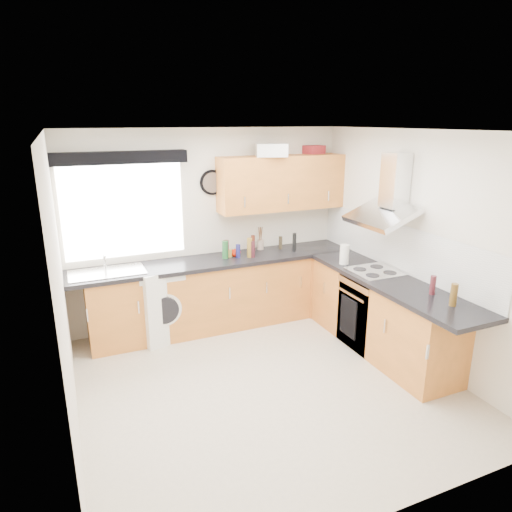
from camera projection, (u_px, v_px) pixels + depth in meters
name	position (u px, v px, depth m)	size (l,w,h in m)	color
ground_plane	(266.00, 383.00, 4.67)	(3.60, 3.60, 0.00)	beige
ceiling	(268.00, 131.00, 3.95)	(3.60, 3.60, 0.02)	white
wall_back	(209.00, 228.00, 5.89)	(3.60, 0.02, 2.50)	silver
wall_front	(393.00, 354.00, 2.72)	(3.60, 0.02, 2.50)	silver
wall_left	(62.00, 295.00, 3.62)	(0.02, 3.60, 2.50)	silver
wall_right	(416.00, 247.00, 4.99)	(0.02, 3.60, 2.50)	silver
window	(124.00, 211.00, 5.40)	(1.40, 0.02, 1.10)	white
window_blind	(120.00, 158.00, 5.14)	(1.50, 0.18, 0.14)	black
splashback	(397.00, 247.00, 5.27)	(0.01, 3.00, 0.54)	white
base_cab_back	(211.00, 296.00, 5.83)	(3.00, 0.58, 0.86)	#B16627
base_cab_corner	(319.00, 279.00, 6.43)	(0.60, 0.60, 0.86)	#B16627
base_cab_right	(380.00, 315.00, 5.25)	(0.58, 2.10, 0.86)	#B16627
worktop_back	(217.00, 261.00, 5.73)	(3.60, 0.62, 0.05)	black
worktop_right	(392.00, 282.00, 4.98)	(0.62, 2.42, 0.05)	black
sink	(107.00, 269.00, 5.21)	(0.84, 0.46, 0.10)	silver
oven	(372.00, 311.00, 5.38)	(0.56, 0.58, 0.85)	black
hob_plate	(375.00, 271.00, 5.24)	(0.52, 0.52, 0.01)	silver
extractor_hood	(388.00, 197.00, 5.03)	(0.52, 0.78, 0.66)	silver
upper_cabinets	(282.00, 183.00, 5.94)	(1.70, 0.35, 0.70)	#B16627
washing_machine	(159.00, 301.00, 5.59)	(0.62, 0.60, 0.91)	white
wall_clock	(213.00, 183.00, 5.71)	(0.32, 0.32, 0.04)	black
casserole	(272.00, 150.00, 5.65)	(0.38, 0.27, 0.16)	white
storage_box	(314.00, 150.00, 6.10)	(0.24, 0.20, 0.11)	maroon
utensil_pot	(260.00, 245.00, 6.14)	(0.09, 0.09, 0.13)	tan
kitchen_roll	(344.00, 254.00, 5.50)	(0.11, 0.11, 0.24)	white
tomato_cluster	(234.00, 253.00, 5.87)	(0.16, 0.16, 0.07)	#A31503
jar_0	(294.00, 242.00, 6.04)	(0.05, 0.05, 0.25)	black
jar_1	(238.00, 251.00, 5.77)	(0.06, 0.06, 0.17)	navy
jar_2	(229.00, 253.00, 5.81)	(0.07, 0.07, 0.10)	olive
jar_3	(281.00, 243.00, 6.15)	(0.05, 0.05, 0.17)	#352C1D
jar_4	(225.00, 250.00, 5.73)	(0.07, 0.07, 0.22)	#1E5527
jar_5	(253.00, 249.00, 5.77)	(0.06, 0.06, 0.21)	#3B151B
jar_6	(226.00, 249.00, 5.78)	(0.07, 0.07, 0.22)	#431F18
jar_7	(294.00, 244.00, 6.05)	(0.04, 0.04, 0.18)	#351314
jar_8	(250.00, 248.00, 5.77)	(0.07, 0.07, 0.25)	olive
jar_9	(253.00, 244.00, 5.99)	(0.05, 0.05, 0.23)	#501E10
bottle_0	(454.00, 295.00, 4.26)	(0.07, 0.07, 0.22)	brown
bottle_1	(433.00, 285.00, 4.55)	(0.06, 0.06, 0.19)	#561F26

